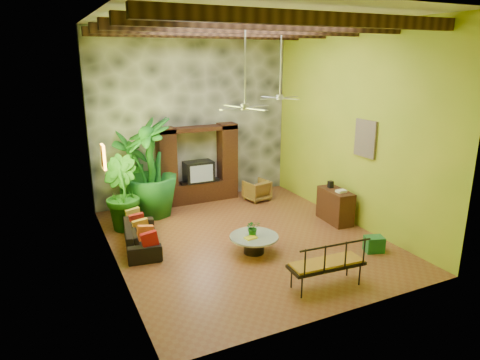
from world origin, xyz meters
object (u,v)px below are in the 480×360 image
iron_bench (329,262)px  green_bin (374,244)px  tall_plant_b (121,193)px  tall_plant_c (150,168)px  side_console (335,206)px  tall_plant_a (131,171)px  sofa (142,236)px  entertainment_center (198,170)px  ceiling_fan_front (245,97)px  wicker_armchair (257,190)px  ceiling_fan_back (280,89)px  coffee_table (254,242)px

iron_bench → green_bin: (1.90, 0.85, -0.36)m
tall_plant_b → tall_plant_c: tall_plant_c is taller
tall_plant_b → side_console: (5.15, -1.95, -0.50)m
tall_plant_a → side_console: tall_plant_a is taller
sofa → entertainment_center: bearing=-34.1°
ceiling_fan_front → tall_plant_a: bearing=116.7°
tall_plant_a → ceiling_fan_front: bearing=-63.3°
tall_plant_c → tall_plant_a: bearing=125.8°
wicker_armchair → green_bin: wicker_armchair is taller
wicker_armchair → green_bin: 4.37m
ceiling_fan_front → sofa: size_ratio=1.01×
entertainment_center → ceiling_fan_back: bearing=-50.4°
iron_bench → side_console: 3.53m
iron_bench → wicker_armchair: bearing=80.8°
coffee_table → tall_plant_b: bearing=131.1°
coffee_table → green_bin: size_ratio=2.69×
wicker_armchair → side_console: size_ratio=0.63×
coffee_table → iron_bench: 2.06m
tall_plant_a → iron_bench: bearing=-67.9°
wicker_armchair → ceiling_fan_front: bearing=46.8°
coffee_table → entertainment_center: bearing=87.8°
sofa → tall_plant_b: 1.50m
ceiling_fan_front → tall_plant_b: 4.10m
ceiling_fan_back → coffee_table: ceiling_fan_back is taller
sofa → tall_plant_c: 2.38m
entertainment_center → tall_plant_a: tall_plant_a is taller
entertainment_center → ceiling_fan_front: bearing=-93.2°
tall_plant_b → entertainment_center: bearing=25.7°
tall_plant_b → tall_plant_c: 1.21m
iron_bench → tall_plant_a: bearing=116.0°
iron_bench → side_console: size_ratio=1.39×
tall_plant_a → green_bin: tall_plant_a is taller
entertainment_center → green_bin: (2.30, -5.02, -0.79)m
wicker_armchair → side_console: 2.66m
tall_plant_c → green_bin: size_ratio=6.64×
ceiling_fan_front → green_bin: (2.50, -1.48, -3.23)m
sofa → coffee_table: sofa is taller
tall_plant_c → green_bin: 6.03m
sofa → iron_bench: (2.73, -3.33, 0.27)m
ceiling_fan_front → green_bin: ceiling_fan_front is taller
sofa → wicker_armchair: wicker_armchair is taller
wicker_armchair → tall_plant_b: bearing=-3.6°
tall_plant_b → side_console: 5.53m
ceiling_fan_back → sofa: size_ratio=1.01×
wicker_armchair → tall_plant_b: (-4.11, -0.50, 0.62)m
side_console → coffee_table: bearing=-161.0°
entertainment_center → ceiling_fan_front: size_ratio=1.29×
entertainment_center → side_console: entertainment_center is taller
entertainment_center → wicker_armchair: (1.61, -0.71, -0.65)m
tall_plant_c → iron_bench: size_ratio=1.78×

